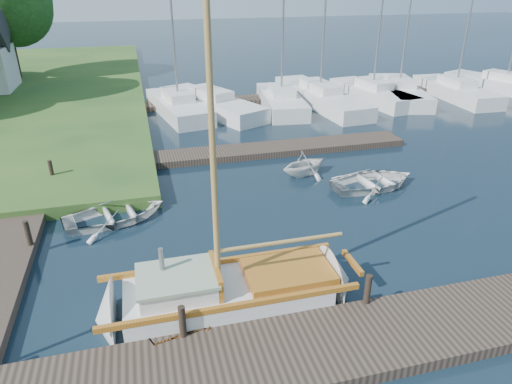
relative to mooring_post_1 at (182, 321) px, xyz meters
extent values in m
plane|color=black|center=(3.00, 5.00, -0.70)|extent=(160.00, 160.00, 0.00)
cube|color=#2C231B|center=(3.00, -1.00, -0.55)|extent=(18.00, 2.20, 0.30)
cube|color=#2C231B|center=(-5.00, 7.00, -0.55)|extent=(2.20, 18.00, 0.30)
cube|color=#2C231B|center=(5.00, 11.50, -0.55)|extent=(14.00, 1.60, 0.30)
cube|color=#2C231B|center=(13.00, 21.00, -0.55)|extent=(30.00, 1.60, 0.30)
cylinder|color=black|center=(0.00, 0.00, 0.00)|extent=(0.16, 0.16, 0.80)
cylinder|color=black|center=(4.50, 0.00, 0.00)|extent=(0.16, 0.16, 0.80)
cylinder|color=black|center=(-4.00, 5.00, 0.00)|extent=(0.16, 0.16, 0.80)
cylinder|color=black|center=(-4.00, 10.00, 0.00)|extent=(0.16, 0.16, 0.80)
cube|color=silver|center=(1.21, 1.09, -0.47)|extent=(5.00, 2.00, 0.90)
cone|color=silver|center=(4.26, 1.09, -0.47)|extent=(1.30, 1.96, 1.96)
cone|color=silver|center=(-1.74, 1.09, -0.47)|extent=(1.00, 1.96, 1.96)
cube|color=#92460F|center=(1.21, 2.03, 0.04)|extent=(6.20, 0.12, 0.14)
cube|color=#92460F|center=(1.21, 0.15, 0.04)|extent=(6.20, 0.12, 0.14)
cube|color=#92460F|center=(4.61, 1.09, 0.04)|extent=(0.12, 1.10, 0.14)
cube|color=silver|center=(0.01, 1.09, 0.20)|extent=(1.80, 1.40, 0.44)
cube|color=#91A88A|center=(0.01, 1.09, 0.45)|extent=(1.90, 1.50, 0.08)
cube|color=#92460F|center=(0.96, 1.09, 0.28)|extent=(0.12, 1.40, 0.60)
cylinder|color=slate|center=(-0.29, 1.39, 0.78)|extent=(0.12, 0.12, 0.60)
cube|color=#92460F|center=(2.81, 1.09, 0.08)|extent=(2.20, 1.50, 0.20)
cylinder|color=olive|center=(1.01, 1.09, 4.18)|extent=(0.14, 0.14, 8.40)
cylinder|color=olive|center=(2.61, 1.09, 0.98)|extent=(3.20, 0.10, 0.10)
imported|color=#92460F|center=(0.73, 0.93, -0.35)|extent=(4.09, 3.56, 0.71)
imported|color=silver|center=(-1.58, 6.45, -0.35)|extent=(3.89, 3.19, 0.70)
imported|color=silver|center=(8.24, 6.68, -0.34)|extent=(3.73, 2.84, 0.72)
imported|color=silver|center=(6.05, 8.58, -0.12)|extent=(2.70, 2.51, 1.16)
cube|color=silver|center=(1.92, 19.21, -0.25)|extent=(3.48, 7.44, 0.90)
cube|color=silver|center=(1.92, 19.21, 0.45)|extent=(1.84, 2.72, 0.50)
cylinder|color=slate|center=(1.92, 19.21, 5.44)|extent=(0.12, 0.12, 10.49)
cube|color=silver|center=(3.92, 19.39, -0.25)|extent=(5.64, 8.80, 0.90)
cube|color=silver|center=(3.92, 19.39, 0.45)|extent=(2.55, 3.35, 0.50)
cylinder|color=slate|center=(3.92, 19.39, 5.45)|extent=(0.12, 0.12, 10.50)
cube|color=silver|center=(8.29, 18.90, -0.25)|extent=(3.07, 7.17, 0.90)
cube|color=silver|center=(8.29, 18.90, 0.45)|extent=(1.70, 2.59, 0.50)
cube|color=silver|center=(11.06, 19.34, -0.25)|extent=(3.09, 10.13, 0.90)
cube|color=silver|center=(11.06, 19.34, 0.45)|extent=(1.71, 3.60, 0.50)
cylinder|color=slate|center=(11.06, 19.34, 5.37)|extent=(0.12, 0.12, 10.33)
cube|color=silver|center=(14.75, 19.20, -0.25)|extent=(3.27, 7.61, 0.90)
cube|color=silver|center=(14.75, 19.20, 0.45)|extent=(1.77, 2.76, 0.50)
cylinder|color=slate|center=(14.75, 19.20, 5.30)|extent=(0.12, 0.12, 10.21)
cube|color=silver|center=(16.82, 19.39, -0.25)|extent=(4.16, 8.48, 0.90)
cube|color=silver|center=(16.82, 19.39, 0.45)|extent=(2.07, 3.13, 0.50)
cylinder|color=slate|center=(16.82, 19.39, 4.89)|extent=(0.12, 0.12, 9.37)
cube|color=silver|center=(20.61, 18.48, -0.25)|extent=(2.51, 7.59, 0.90)
cube|color=silver|center=(20.61, 18.48, 0.45)|extent=(1.51, 2.68, 0.50)
cylinder|color=slate|center=(20.61, 18.48, 4.55)|extent=(0.12, 0.12, 8.69)
cube|color=silver|center=(25.08, 18.98, -0.25)|extent=(5.06, 8.77, 0.90)
cube|color=silver|center=(25.08, 18.98, 0.45)|extent=(2.36, 3.29, 0.50)
cylinder|color=#332114|center=(-9.00, 31.00, 1.64)|extent=(0.36, 0.36, 3.67)
sphere|color=#1A3A10|center=(-8.50, 30.70, 4.90)|extent=(5.71, 5.71, 5.71)
camera|label=1|loc=(-0.42, -8.01, 6.91)|focal=32.00mm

